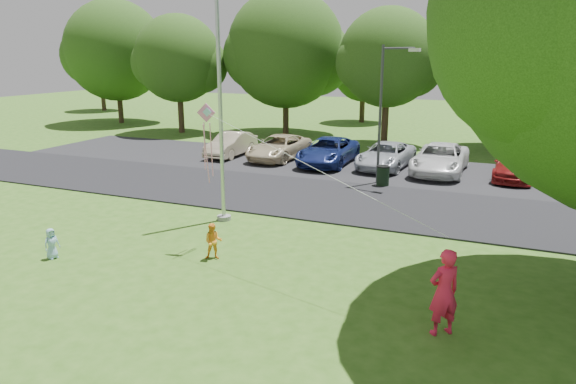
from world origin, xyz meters
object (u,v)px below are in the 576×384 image
at_px(flagpole, 220,104).
at_px(street_lamp, 386,103).
at_px(woman, 444,292).
at_px(child_yellow, 213,241).
at_px(trash_can, 383,176).
at_px(child_blue, 52,244).
at_px(kite, 212,130).

relative_size(flagpole, street_lamp, 1.61).
xyz_separation_m(street_lamp, woman, (4.07, -12.50, -2.77)).
bearing_deg(child_yellow, trash_can, 50.27).
bearing_deg(child_blue, trash_can, -16.33).
bearing_deg(child_yellow, street_lamp, 51.29).
bearing_deg(trash_can, flagpole, -121.04).
height_order(woman, kite, kite).
bearing_deg(child_yellow, kite, 88.99).
distance_m(street_lamp, child_blue, 14.72).
xyz_separation_m(trash_can, child_yellow, (-2.70, -10.38, 0.06)).
bearing_deg(woman, child_yellow, -54.20).
height_order(flagpole, child_yellow, flagpole).
bearing_deg(child_blue, kite, -44.59).
distance_m(flagpole, street_lamp, 8.49).
relative_size(child_yellow, kite, 0.14).
xyz_separation_m(street_lamp, child_yellow, (-2.59, -10.74, -3.20)).
relative_size(woman, child_yellow, 1.79).
bearing_deg(woman, child_blue, -39.22).
relative_size(trash_can, kite, 0.13).
relative_size(child_yellow, child_blue, 1.17).
bearing_deg(flagpole, kite, -64.91).
bearing_deg(street_lamp, child_blue, -105.42).
distance_m(child_yellow, kite, 3.24).
bearing_deg(flagpole, trash_can, 58.96).
bearing_deg(child_yellow, flagpole, 89.73).
relative_size(flagpole, child_blue, 10.83).
relative_size(street_lamp, kite, 0.83).
distance_m(woman, kite, 7.88).
xyz_separation_m(flagpole, child_blue, (-2.85, -5.13, -3.70)).
relative_size(street_lamp, woman, 3.20).
relative_size(trash_can, child_blue, 1.03).
relative_size(street_lamp, trash_can, 6.52).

